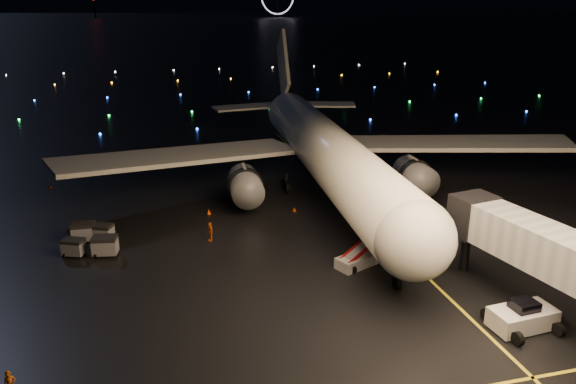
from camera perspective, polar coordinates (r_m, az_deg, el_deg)
name	(u,v)px	position (r m, az deg, el deg)	size (l,w,h in m)	color
ground	(156,40)	(333.87, -13.28, 14.81)	(2000.00, 2000.00, 0.00)	black
lane_centre	(370,223)	(56.39, 8.31, -3.10)	(0.25, 80.00, 0.02)	gold
airliner	(320,116)	(64.98, 3.23, 7.76)	(59.43, 56.46, 16.84)	silver
pushback_tug	(523,315)	(41.47, 22.75, -11.41)	(4.32, 2.26, 2.06)	silver
belt_loader	(360,248)	(46.96, 7.34, -5.70)	(6.24, 1.70, 3.02)	silver
crew_c	(210,231)	(51.93, -7.90, -3.98)	(1.06, 0.44, 1.81)	orange
safety_cone_0	(294,209)	(58.70, 0.66, -1.75)	(0.43, 0.43, 0.48)	#E43E00
safety_cone_1	(248,191)	(64.24, -4.04, 0.09)	(0.48, 0.48, 0.55)	#E43E00
safety_cone_2	(209,211)	(58.54, -8.05, -1.96)	(0.49, 0.49, 0.55)	#E43E00
safety_cone_3	(50,186)	(71.52, -23.01, 0.54)	(0.44, 0.44, 0.50)	#E43E00
taxiway_lights	(181,91)	(140.91, -10.82, 10.09)	(164.00, 92.00, 0.36)	black
baggage_cart_0	(102,233)	(54.14, -18.35, -3.96)	(1.87, 1.31, 1.59)	gray
baggage_cart_1	(105,246)	(51.06, -18.09, -5.24)	(2.05, 1.43, 1.74)	gray
baggage_cart_2	(84,232)	(54.65, -20.05, -3.85)	(2.06, 1.44, 1.75)	gray
baggage_cart_3	(74,247)	(51.95, -20.94, -5.28)	(1.79, 1.25, 1.52)	gray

